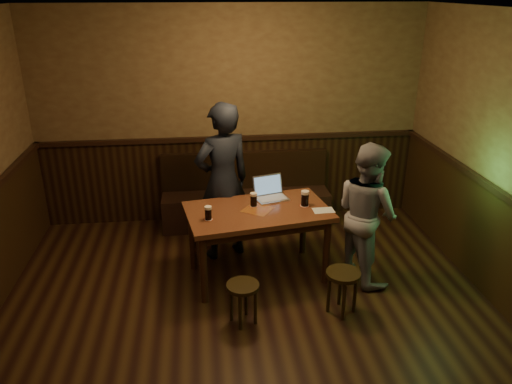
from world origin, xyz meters
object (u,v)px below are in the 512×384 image
Objects in this scene: bench at (246,201)px; person_grey at (367,213)px; stool_left at (243,292)px; pint_right at (305,198)px; person_suit at (223,182)px; laptop at (270,193)px; pint_mid at (254,200)px; pub_table at (258,219)px; stool_right at (343,280)px; pint_left at (208,213)px.

bench is 1.43× the size of person_grey.
stool_left is 1.26m from pint_right.
bench is at bearing -135.13° from person_suit.
pint_right is at bearing 52.06° from person_grey.
pint_mid is at bearing -150.62° from laptop.
pub_table is 1.05× the size of person_grey.
bench is at bearing 111.36° from pint_right.
bench is at bearing 80.56° from pub_table.
pint_right reaches higher than stool_left.
stool_right is 3.07× the size of pint_left.
stool_right is at bearing 106.82° from person_suit.
pint_left is 0.85× the size of pint_right.
person_grey reaches higher than pint_right.
pint_left is at bearing 155.01° from stool_right.
stool_right is (0.97, 0.05, 0.03)m from stool_left.
person_suit is (-0.85, 0.49, 0.04)m from pint_right.
stool_left is 0.88m from pint_left.
bench is at bearing 83.62° from laptop.
stool_right is 0.99m from pint_right.
pint_left is 0.96× the size of pint_mid.
person_grey is (1.38, 0.67, 0.43)m from stool_left.
stool_left is 0.93× the size of stool_right.
person_suit is (-0.34, -0.82, 0.61)m from bench.
pub_table is at bearing -70.04° from pint_mid.
person_suit is (-0.10, 1.34, 0.59)m from stool_left.
pub_table is at bearing -175.82° from pint_right.
pint_mid is (-0.03, 0.09, 0.18)m from pub_table.
pub_table is 0.87× the size of person_suit.
stool_right is 1.12× the size of laptop.
pub_table is 0.58m from pint_left.
bench is at bearing 16.13° from person_grey.
person_grey is (1.17, -0.24, -0.11)m from pint_mid.
pub_table is 3.99× the size of laptop.
pint_right is 0.98m from person_suit.
person_suit is at bearing 150.24° from pint_right.
pint_left is 1.06m from pint_right.
laptop reaches higher than pint_mid.
person_suit reaches higher than stool_right.
stool_left is 1.30m from laptop.
pint_mid reaches higher than stool_right.
pint_right is 0.43× the size of laptop.
pub_table is at bearing -135.77° from laptop.
stool_left is at bearing -125.85° from laptop.
stool_right is 1.26m from pint_mid.
laptop is (-0.34, 0.26, -0.02)m from pint_right.
pub_table is at bearing 19.53° from pint_left.
person_grey is (0.63, -0.19, -0.12)m from pint_right.
pint_left is at bearing -169.92° from pub_table.
person_grey is (1.66, 0.03, -0.10)m from pint_left.
stool_right is 0.25× the size of person_suit.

